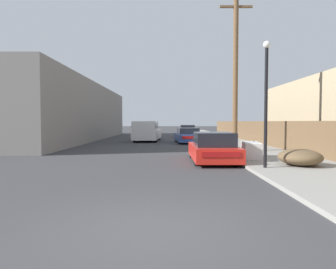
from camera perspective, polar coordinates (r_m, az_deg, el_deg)
name	(u,v)px	position (r m, az deg, el deg)	size (l,w,h in m)	color
ground_plane	(150,232)	(5.08, -3.45, -18.10)	(220.00, 220.00, 0.00)	#38383A
sidewalk_curb	(220,140)	(28.75, 9.80, -0.99)	(4.20, 63.00, 0.12)	gray
discarded_fridge	(250,150)	(14.25, 15.28, -2.85)	(0.92, 1.68, 0.75)	silver
parked_sports_car_red	(211,148)	(13.47, 8.27, -2.62)	(1.88, 4.34, 1.31)	red
car_parked_mid	(186,136)	(25.17, 3.43, -0.23)	(2.17, 4.62, 1.25)	#2D478C
car_parked_far	(186,132)	(32.89, 3.42, 0.51)	(1.88, 4.68, 1.41)	#5B1E19
pickup_truck	(145,131)	(27.00, -4.33, 0.60)	(2.40, 5.62, 1.81)	silver
utility_pole	(234,69)	(17.48, 12.44, 12.02)	(1.80, 0.28, 8.91)	brown
street_lamp	(264,94)	(11.37, 17.89, 7.28)	(0.26, 0.26, 4.53)	black
brush_pile	(298,157)	(12.46, 23.55, -3.96)	(1.60, 1.78, 0.62)	brown
wooden_fence	(256,132)	(24.33, 16.40, 0.46)	(0.08, 38.17, 1.70)	brown
building_left_block	(63,112)	(31.10, -19.30, 4.01)	(7.00, 27.76, 5.38)	gray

